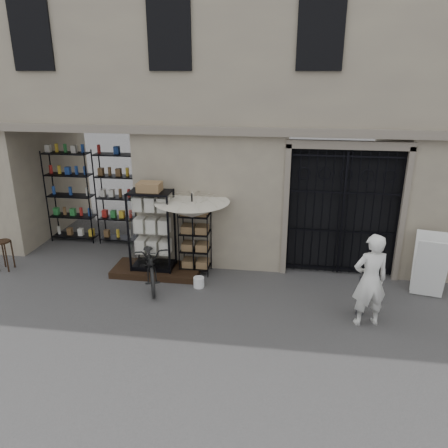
% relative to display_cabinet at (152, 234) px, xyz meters
% --- Properties ---
extents(ground, '(80.00, 80.00, 0.00)m').
position_rel_display_cabinet_xyz_m(ground, '(2.46, -1.54, -0.97)').
color(ground, black).
rests_on(ground, ground).
extents(main_building, '(14.00, 4.00, 9.00)m').
position_rel_display_cabinet_xyz_m(main_building, '(2.46, 2.46, 3.53)').
color(main_building, gray).
rests_on(main_building, ground).
extents(shop_recess, '(3.00, 1.70, 3.00)m').
position_rel_display_cabinet_xyz_m(shop_recess, '(-2.04, 1.26, 0.53)').
color(shop_recess, black).
rests_on(shop_recess, ground).
extents(shop_shelving, '(2.70, 0.50, 2.50)m').
position_rel_display_cabinet_xyz_m(shop_shelving, '(-2.09, 1.76, 0.28)').
color(shop_shelving, black).
rests_on(shop_shelving, ground).
extents(iron_gate, '(2.50, 0.21, 3.00)m').
position_rel_display_cabinet_xyz_m(iron_gate, '(4.21, 0.73, 0.53)').
color(iron_gate, black).
rests_on(iron_gate, ground).
extents(step_platform, '(2.00, 0.90, 0.15)m').
position_rel_display_cabinet_xyz_m(step_platform, '(0.06, 0.01, -0.89)').
color(step_platform, black).
rests_on(step_platform, ground).
extents(display_cabinet, '(1.02, 0.78, 1.97)m').
position_rel_display_cabinet_xyz_m(display_cabinet, '(0.00, 0.00, 0.00)').
color(display_cabinet, black).
rests_on(display_cabinet, step_platform).
extents(wire_rack, '(0.72, 0.56, 1.50)m').
position_rel_display_cabinet_xyz_m(wire_rack, '(0.95, 0.20, -0.23)').
color(wire_rack, black).
rests_on(wire_rack, ground).
extents(market_umbrella, '(1.59, 1.62, 2.35)m').
position_rel_display_cabinet_xyz_m(market_umbrella, '(0.94, 0.01, 0.72)').
color(market_umbrella, black).
rests_on(market_umbrella, ground).
extents(white_bucket, '(0.24, 0.24, 0.22)m').
position_rel_display_cabinet_xyz_m(white_bucket, '(1.16, -0.52, -0.86)').
color(white_bucket, silver).
rests_on(white_bucket, ground).
extents(bicycle, '(0.99, 1.18, 1.92)m').
position_rel_display_cabinet_xyz_m(bicycle, '(0.10, -0.50, -0.97)').
color(bicycle, black).
rests_on(bicycle, ground).
extents(wooden_stool, '(0.38, 0.38, 0.72)m').
position_rel_display_cabinet_xyz_m(wooden_stool, '(-3.52, -0.30, -0.59)').
color(wooden_stool, black).
rests_on(wooden_stool, ground).
extents(steel_bollard, '(0.18, 0.18, 0.79)m').
position_rel_display_cabinet_xyz_m(steel_bollard, '(4.46, -1.19, -0.57)').
color(steel_bollard, '#494B51').
rests_on(steel_bollard, ground).
extents(shopkeeper, '(1.10, 1.89, 0.43)m').
position_rel_display_cabinet_xyz_m(shopkeeper, '(4.52, -1.50, -0.97)').
color(shopkeeper, silver).
rests_on(shopkeeper, ground).
extents(easel_sign, '(0.74, 0.82, 1.30)m').
position_rel_display_cabinet_xyz_m(easel_sign, '(5.95, -0.19, -0.30)').
color(easel_sign, silver).
rests_on(easel_sign, ground).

